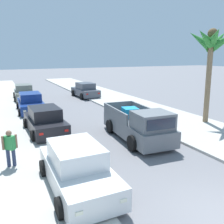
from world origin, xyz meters
name	(u,v)px	position (x,y,z in m)	size (l,w,h in m)	color
sidewalk_left	(4,127)	(-5.25, 12.00, 0.06)	(4.87, 60.00, 0.12)	#B2AFA8
sidewalk_right	(146,111)	(5.25, 12.00, 0.06)	(4.87, 60.00, 0.12)	#B2AFA8
curb_left	(21,125)	(-4.22, 12.00, 0.05)	(0.16, 60.00, 0.10)	silver
curb_right	(135,112)	(4.22, 12.00, 0.05)	(0.16, 60.00, 0.10)	silver
pickup_truck	(138,125)	(1.17, 6.69, 0.79)	(2.50, 5.34, 1.80)	slate
car_left_near	(45,121)	(-3.08, 9.96, 0.71)	(2.11, 4.30, 1.54)	black
car_right_near	(85,90)	(3.18, 20.67, 0.71)	(2.16, 4.32, 1.54)	#474C56
car_left_mid	(77,168)	(-3.24, 3.47, 0.71)	(2.05, 4.27, 1.54)	silver
car_right_mid	(31,103)	(-3.11, 15.78, 0.71)	(2.13, 4.31, 1.54)	navy
car_right_far	(24,93)	(-2.96, 21.83, 0.71)	(2.16, 4.32, 1.54)	slate
palm_tree_left_fore	(212,45)	(6.87, 7.49, 5.00)	(3.13, 3.45, 6.06)	#846B4C
pedestrian	(10,147)	(-5.15, 5.95, 0.91)	(0.57, 0.42, 1.59)	navy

